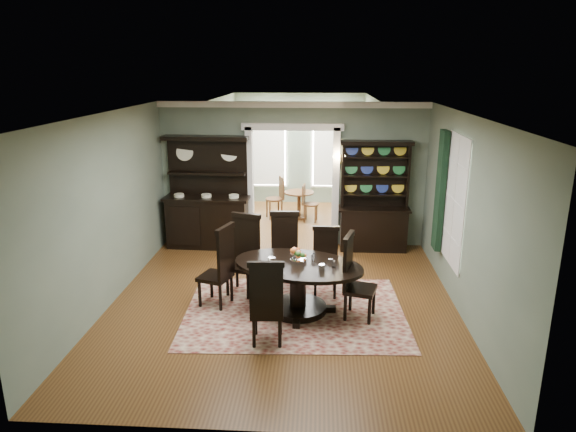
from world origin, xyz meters
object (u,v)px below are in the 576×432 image
at_px(sideboard, 208,209).
at_px(welsh_dresser, 374,211).
at_px(parlor_table, 299,201).
at_px(dining_table, 298,278).

relative_size(sideboard, welsh_dresser, 1.03).
height_order(sideboard, parlor_table, sideboard).
height_order(dining_table, parlor_table, dining_table).
xyz_separation_m(sideboard, parlor_table, (1.83, 2.17, -0.37)).
relative_size(welsh_dresser, parlor_table, 3.07).
bearing_deg(sideboard, dining_table, -54.03).
bearing_deg(dining_table, parlor_table, 108.76).
height_order(sideboard, welsh_dresser, sideboard).
bearing_deg(sideboard, parlor_table, 51.63).
distance_m(dining_table, parlor_table, 5.13).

